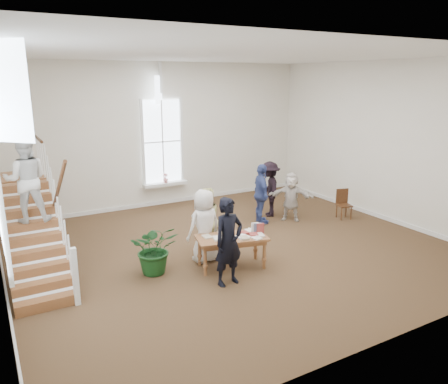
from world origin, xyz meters
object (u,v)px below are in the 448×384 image
library_table (232,240)px  woman_cluster_b (270,189)px  floor_plant (155,248)px  elderly_woman (204,226)px  woman_cluster_a (261,194)px  person_yellow (206,220)px  police_officer (229,242)px  side_chair (343,202)px  woman_cluster_c (291,196)px

library_table → woman_cluster_b: 3.89m
library_table → floor_plant: (-1.55, 0.54, -0.08)m
elderly_woman → woman_cluster_a: 3.05m
person_yellow → woman_cluster_a: (2.30, 1.10, 0.08)m
police_officer → side_chair: police_officer is taller
elderly_woman → side_chair: 5.04m
library_table → side_chair: (4.60, 1.40, -0.15)m
library_table → elderly_woman: (-0.36, 0.61, 0.20)m
library_table → person_yellow: 1.12m
library_table → floor_plant: size_ratio=1.50×
woman_cluster_a → woman_cluster_c: 0.93m
woman_cluster_a → side_chair: woman_cluster_a is taller
library_table → police_officer: (-0.46, -0.64, 0.27)m
library_table → elderly_woman: 0.74m
library_table → woman_cluster_c: bearing=46.4°
elderly_woman → floor_plant: (-1.19, -0.06, -0.28)m
woman_cluster_b → floor_plant: (-4.39, -2.11, -0.27)m
woman_cluster_b → floor_plant: bearing=-38.8°
person_yellow → woman_cluster_c: bearing=-171.2°
woman_cluster_b → side_chair: woman_cluster_b is taller
woman_cluster_a → elderly_woman: bearing=138.5°
floor_plant → library_table: bearing=-19.3°
elderly_woman → woman_cluster_c: size_ratio=1.17×
woman_cluster_b → woman_cluster_c: 0.73m
police_officer → elderly_woman: (0.10, 1.25, -0.07)m
library_table → woman_cluster_c: (3.14, 2.00, 0.08)m
woman_cluster_c → police_officer: bearing=-101.5°
library_table → elderly_woman: size_ratio=0.99×
woman_cluster_a → woman_cluster_b: (0.60, 0.45, -0.03)m
library_table → woman_cluster_b: woman_cluster_b is taller
woman_cluster_a → woman_cluster_b: woman_cluster_a is taller
floor_plant → police_officer: bearing=-47.5°
library_table → side_chair: side_chair is taller
woman_cluster_b → side_chair: (1.76, -1.25, -0.35)m
woman_cluster_c → side_chair: 1.60m
person_yellow → elderly_woman: bearing=52.2°
person_yellow → side_chair: person_yellow is taller
elderly_woman → side_chair: size_ratio=1.91×
police_officer → woman_cluster_b: (3.30, 3.30, -0.07)m
elderly_woman → library_table: bearing=113.8°
library_table → woman_cluster_b: (2.84, 2.65, 0.20)m
woman_cluster_c → floor_plant: woman_cluster_c is taller
police_officer → woman_cluster_a: 3.93m
person_yellow → floor_plant: 1.61m
woman_cluster_c → side_chair: woman_cluster_c is taller
woman_cluster_a → floor_plant: 4.15m
elderly_woman → side_chair: (4.96, 0.79, -0.35)m
woman_cluster_b → woman_cluster_c: size_ratio=1.17×
woman_cluster_c → floor_plant: size_ratio=1.29×
side_chair → woman_cluster_b: bearing=161.2°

